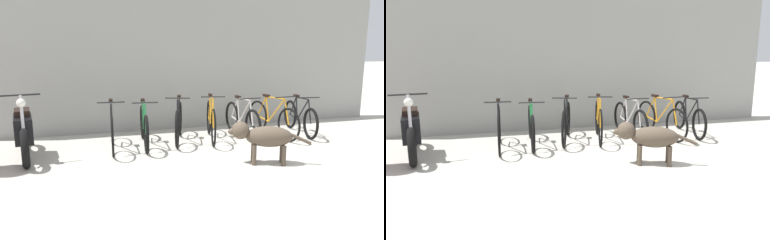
# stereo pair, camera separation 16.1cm
# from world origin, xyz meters

# --- Properties ---
(ground_plane) EXTENTS (60.00, 60.00, 0.00)m
(ground_plane) POSITION_xyz_m (0.00, 0.00, 0.00)
(ground_plane) COLOR #B7B2A5
(shop_wall_back) EXTENTS (9.13, 0.20, 3.18)m
(shop_wall_back) POSITION_xyz_m (0.00, 3.54, 1.59)
(shop_wall_back) COLOR gray
(shop_wall_back) RESTS_ON ground
(bicycle_0) EXTENTS (0.46, 1.70, 0.93)m
(bicycle_0) POSITION_xyz_m (-2.00, 2.11, 0.39)
(bicycle_0) COLOR black
(bicycle_0) RESTS_ON ground
(bicycle_1) EXTENTS (0.46, 1.77, 0.89)m
(bicycle_1) POSITION_xyz_m (-1.40, 2.21, 0.36)
(bicycle_1) COLOR black
(bicycle_1) RESTS_ON ground
(bicycle_2) EXTENTS (0.61, 1.64, 0.92)m
(bicycle_2) POSITION_xyz_m (-0.69, 2.34, 0.38)
(bicycle_2) COLOR black
(bicycle_2) RESTS_ON ground
(bicycle_3) EXTENTS (0.55, 1.70, 0.93)m
(bicycle_3) POSITION_xyz_m (-0.04, 2.26, 0.39)
(bicycle_3) COLOR black
(bicycle_3) RESTS_ON ground
(bicycle_4) EXTENTS (0.46, 1.68, 0.86)m
(bicycle_4) POSITION_xyz_m (0.66, 2.34, 0.35)
(bicycle_4) COLOR black
(bicycle_4) RESTS_ON ground
(bicycle_5) EXTENTS (0.46, 1.72, 0.88)m
(bicycle_5) POSITION_xyz_m (1.29, 2.20, 0.36)
(bicycle_5) COLOR black
(bicycle_5) RESTS_ON ground
(bicycle_6) EXTENTS (0.46, 1.69, 0.84)m
(bicycle_6) POSITION_xyz_m (1.97, 2.24, 0.34)
(bicycle_6) COLOR black
(bicycle_6) RESTS_ON ground
(motorcycle) EXTENTS (0.58, 1.84, 1.13)m
(motorcycle) POSITION_xyz_m (-3.46, 1.98, 0.44)
(motorcycle) COLOR black
(motorcycle) RESTS_ON ground
(stray_dog) EXTENTS (1.26, 0.64, 0.69)m
(stray_dog) POSITION_xyz_m (0.24, 0.57, 0.45)
(stray_dog) COLOR #4C3F33
(stray_dog) RESTS_ON ground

